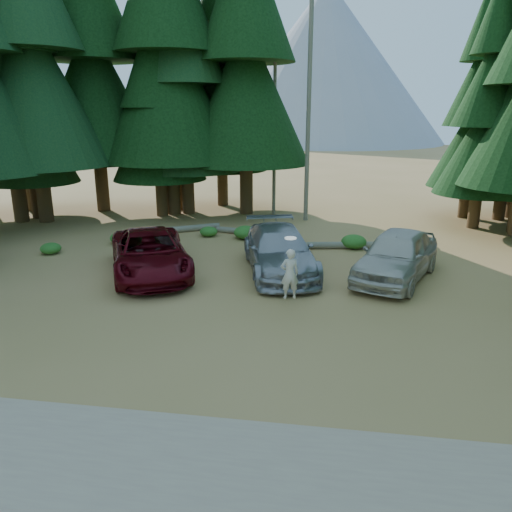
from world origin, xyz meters
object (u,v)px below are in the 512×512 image
object	(u,v)px
red_pickup	(150,253)
log_mid	(250,232)
silver_minivan_center	(279,250)
log_left	(177,230)
silver_minivan_right	(397,255)
frisbee_player	(290,273)
log_right	(334,245)

from	to	relation	value
red_pickup	log_mid	distance (m)	7.14
silver_minivan_center	log_mid	distance (m)	5.95
log_mid	log_left	bearing A→B (deg)	-165.96
silver_minivan_right	frisbee_player	distance (m)	5.02
silver_minivan_center	log_mid	bearing A→B (deg)	95.20
frisbee_player	log_right	xyz separation A→B (m)	(1.40, 7.30, -1.00)
silver_minivan_right	log_mid	distance (m)	8.63
silver_minivan_right	log_left	size ratio (longest dim) A/B	1.20
silver_minivan_right	log_mid	size ratio (longest dim) A/B	1.47
log_right	frisbee_player	bearing A→B (deg)	-111.15
silver_minivan_center	log_mid	xyz separation A→B (m)	(-2.06, 5.54, -0.70)
log_mid	log_right	size ratio (longest dim) A/B	0.74
red_pickup	log_left	world-z (taller)	red_pickup
silver_minivan_center	frisbee_player	size ratio (longest dim) A/B	3.00
log_right	silver_minivan_right	bearing A→B (deg)	-70.13
log_left	log_mid	distance (m)	3.77
log_left	frisbee_player	bearing A→B (deg)	-85.83
silver_minivan_center	log_left	distance (m)	8.07
log_left	log_right	size ratio (longest dim) A/B	0.90
red_pickup	silver_minivan_center	size ratio (longest dim) A/B	1.01
frisbee_player	log_right	distance (m)	7.50
log_left	log_mid	xyz separation A→B (m)	(3.77, 0.00, -0.01)
red_pickup	silver_minivan_center	world-z (taller)	silver_minivan_center
red_pickup	silver_minivan_right	xyz separation A→B (m)	(9.17, 0.82, 0.09)
red_pickup	silver_minivan_right	distance (m)	9.21
log_left	log_right	bearing A→B (deg)	-44.59
silver_minivan_center	silver_minivan_right	bearing A→B (deg)	-17.77
frisbee_player	silver_minivan_right	bearing A→B (deg)	-156.33
silver_minivan_center	silver_minivan_right	world-z (taller)	silver_minivan_right
red_pickup	frisbee_player	bearing A→B (deg)	-50.19
frisbee_player	log_mid	size ratio (longest dim) A/B	0.54
red_pickup	silver_minivan_center	distance (m)	4.92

